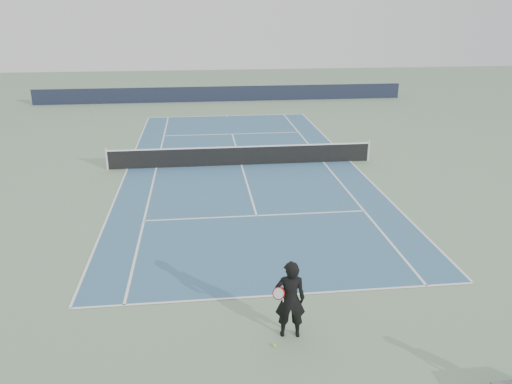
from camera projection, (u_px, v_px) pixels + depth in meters
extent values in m
plane|color=gray|center=(241.00, 165.00, 24.46)|extent=(80.00, 80.00, 0.00)
cube|color=#376182|center=(241.00, 165.00, 24.45)|extent=(10.97, 23.77, 0.01)
cylinder|color=silver|center=(107.00, 159.00, 23.58)|extent=(0.10, 0.10, 1.07)
cylinder|color=silver|center=(368.00, 151.00, 24.96)|extent=(0.10, 0.10, 1.07)
cube|color=black|center=(241.00, 156.00, 24.30)|extent=(12.80, 0.03, 0.90)
cube|color=white|center=(241.00, 147.00, 24.13)|extent=(12.80, 0.04, 0.06)
cube|color=black|center=(222.00, 94.00, 40.90)|extent=(30.00, 0.25, 1.20)
imported|color=black|center=(290.00, 299.00, 11.45)|extent=(0.78, 0.60, 1.95)
torus|color=#9E0F0D|center=(279.00, 293.00, 11.30)|extent=(0.34, 0.18, 0.36)
cylinder|color=white|center=(279.00, 293.00, 11.30)|extent=(0.29, 0.14, 0.32)
cylinder|color=white|center=(283.00, 302.00, 11.43)|extent=(0.08, 0.13, 0.27)
sphere|color=#BBDE2D|center=(274.00, 346.00, 11.36)|extent=(0.07, 0.07, 0.07)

